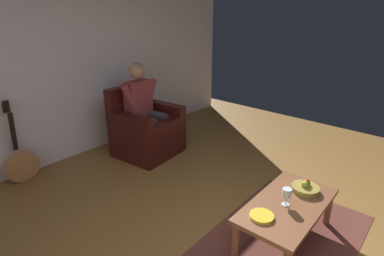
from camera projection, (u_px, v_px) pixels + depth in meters
The scene contains 9 objects.
wall_back at pixel (61, 63), 3.99m from camera, with size 6.28×0.06×2.61m, color silver.
rug at pixel (283, 238), 2.84m from camera, with size 1.75×1.14×0.01m, color brown.
armchair at pixel (146, 130), 4.40m from camera, with size 0.88×0.84×0.97m.
person_seated at pixel (144, 106), 4.27m from camera, with size 0.66×0.57×1.29m.
coffee_table at pixel (287, 209), 2.72m from camera, with size 1.05×0.56×0.38m.
guitar at pixel (22, 164), 3.72m from camera, with size 0.38×0.21×0.99m.
wine_glass_near at pixel (287, 194), 2.64m from camera, with size 0.08×0.08×0.16m.
fruit_bowl at pixel (305, 188), 2.87m from camera, with size 0.25×0.25×0.11m.
decorative_dish at pixel (262, 216), 2.52m from camera, with size 0.20×0.20×0.02m, color gold.
Camera 1 is at (1.91, 0.88, 1.98)m, focal length 29.07 mm.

